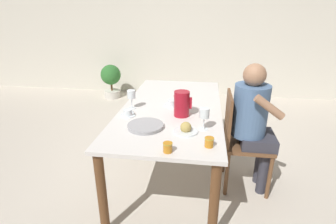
% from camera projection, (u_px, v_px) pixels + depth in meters
% --- Properties ---
extents(ground_plane, '(20.00, 20.00, 0.00)m').
position_uv_depth(ground_plane, '(172.00, 171.00, 2.77)').
color(ground_plane, beige).
extents(wall_back, '(10.00, 0.06, 2.60)m').
position_uv_depth(wall_back, '(191.00, 26.00, 4.82)').
color(wall_back, beige).
rests_on(wall_back, ground_plane).
extents(dining_table, '(0.92, 1.85, 0.74)m').
position_uv_depth(dining_table, '(172.00, 115.00, 2.53)').
color(dining_table, silver).
rests_on(dining_table, ground_plane).
extents(chair_person_side, '(0.42, 0.42, 0.91)m').
position_uv_depth(chair_person_side, '(240.00, 139.00, 2.41)').
color(chair_person_side, brown).
rests_on(chair_person_side, ground_plane).
extents(person_seated, '(0.39, 0.41, 1.19)m').
position_uv_depth(person_seated, '(253.00, 119.00, 2.29)').
color(person_seated, '#33333D').
rests_on(person_seated, ground_plane).
extents(red_pitcher, '(0.16, 0.13, 0.22)m').
position_uv_depth(red_pitcher, '(182.00, 104.00, 2.24)').
color(red_pitcher, '#A31423').
rests_on(red_pitcher, dining_table).
extents(wine_glass_water, '(0.08, 0.08, 0.18)m').
position_uv_depth(wine_glass_water, '(131.00, 95.00, 2.40)').
color(wine_glass_water, white).
rests_on(wine_glass_water, dining_table).
extents(wine_glass_juice, '(0.08, 0.08, 0.17)m').
position_uv_depth(wine_glass_juice, '(204.00, 114.00, 1.97)').
color(wine_glass_juice, white).
rests_on(wine_glass_juice, dining_table).
extents(teacup_near_person, '(0.13, 0.13, 0.06)m').
position_uv_depth(teacup_near_person, '(128.00, 113.00, 2.27)').
color(teacup_near_person, silver).
rests_on(teacup_near_person, dining_table).
extents(teacup_across, '(0.13, 0.13, 0.06)m').
position_uv_depth(teacup_across, '(171.00, 104.00, 2.50)').
color(teacup_across, silver).
rests_on(teacup_across, dining_table).
extents(serving_tray, '(0.28, 0.28, 0.03)m').
position_uv_depth(serving_tray, '(146.00, 126.00, 2.04)').
color(serving_tray, '#9E9EA3').
rests_on(serving_tray, dining_table).
extents(bread_plate, '(0.19, 0.19, 0.08)m').
position_uv_depth(bread_plate, '(186.00, 129.00, 1.97)').
color(bread_plate, silver).
rests_on(bread_plate, dining_table).
extents(jam_jar_amber, '(0.06, 0.06, 0.07)m').
position_uv_depth(jam_jar_amber, '(168.00, 147.00, 1.69)').
color(jam_jar_amber, '#C67A1E').
rests_on(jam_jar_amber, dining_table).
extents(jam_jar_red, '(0.06, 0.06, 0.07)m').
position_uv_depth(jam_jar_red, '(209.00, 142.00, 1.76)').
color(jam_jar_red, '#C67A1E').
rests_on(jam_jar_red, dining_table).
extents(potted_plant, '(0.37, 0.37, 0.63)m').
position_uv_depth(potted_plant, '(111.00, 79.00, 4.91)').
color(potted_plant, beige).
rests_on(potted_plant, ground_plane).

